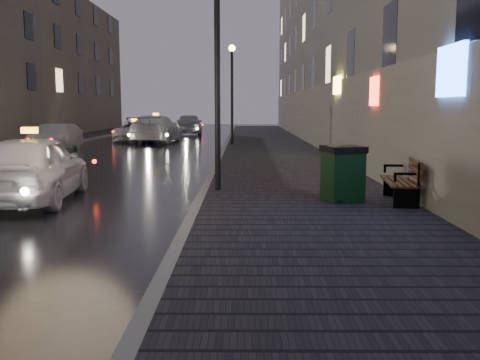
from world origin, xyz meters
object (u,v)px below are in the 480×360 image
(taxi_near, at_px, (31,168))
(taxi_mid, at_px, (156,129))
(lamp_near, at_px, (217,51))
(lamp_far, at_px, (232,82))
(bench, at_px, (404,180))
(car_left_mid, at_px, (55,138))
(car_far, at_px, (189,124))
(trash_bin, at_px, (343,173))
(taxi_far, at_px, (134,131))

(taxi_near, distance_m, taxi_mid, 20.50)
(lamp_near, height_order, lamp_far, same)
(bench, relative_size, car_left_mid, 0.47)
(taxi_mid, xyz_separation_m, car_far, (1.15, 8.41, -0.00))
(taxi_mid, bearing_deg, car_far, -92.90)
(bench, height_order, trash_bin, trash_bin)
(lamp_far, xyz_separation_m, trash_bin, (2.77, -17.55, -2.73))
(taxi_far, bearing_deg, taxi_mid, -42.38)
(lamp_near, height_order, car_left_mid, lamp_near)
(bench, distance_m, car_far, 30.63)
(trash_bin, xyz_separation_m, car_left_mid, (-11.42, 14.81, -0.09))
(taxi_near, height_order, car_far, car_far)
(lamp_far, height_order, trash_bin, lamp_far)
(lamp_near, bearing_deg, car_far, 97.24)
(lamp_near, distance_m, taxi_far, 22.21)
(taxi_mid, distance_m, car_far, 8.49)
(lamp_near, height_order, taxi_near, lamp_near)
(lamp_near, distance_m, lamp_far, 16.00)
(bench, height_order, taxi_near, taxi_near)
(taxi_near, xyz_separation_m, car_far, (0.66, 28.90, 0.04))
(lamp_near, height_order, taxi_far, lamp_near)
(car_left_mid, height_order, taxi_mid, taxi_mid)
(lamp_far, height_order, taxi_near, lamp_far)
(taxi_near, height_order, taxi_mid, taxi_mid)
(bench, xyz_separation_m, taxi_near, (-8.30, 0.76, 0.17))
(lamp_far, bearing_deg, bench, -77.01)
(taxi_mid, bearing_deg, trash_bin, 114.33)
(taxi_near, relative_size, taxi_far, 1.01)
(taxi_mid, relative_size, car_far, 1.18)
(lamp_far, height_order, car_far, lamp_far)
(lamp_far, relative_size, car_left_mid, 1.31)
(lamp_far, relative_size, taxi_far, 1.15)
(trash_bin, xyz_separation_m, taxi_near, (-7.00, 0.65, 0.03))
(taxi_mid, xyz_separation_m, taxi_far, (-1.64, 1.50, -0.19))
(lamp_near, relative_size, bench, 2.76)
(lamp_near, xyz_separation_m, car_left_mid, (-8.65, 13.26, -2.82))
(lamp_far, xyz_separation_m, car_left_mid, (-8.65, -2.74, -2.82))
(taxi_near, bearing_deg, car_left_mid, -77.95)
(lamp_near, bearing_deg, car_left_mid, 123.12)
(trash_bin, relative_size, taxi_near, 0.26)
(lamp_near, relative_size, car_left_mid, 1.31)
(car_left_mid, height_order, taxi_far, car_left_mid)
(lamp_near, bearing_deg, taxi_mid, 103.50)
(taxi_near, bearing_deg, taxi_far, -89.78)
(lamp_near, bearing_deg, bench, -22.12)
(lamp_near, relative_size, car_far, 1.09)
(lamp_near, bearing_deg, taxi_far, 106.76)
(taxi_near, height_order, taxi_far, taxi_near)
(car_left_mid, bearing_deg, taxi_mid, 60.28)
(taxi_near, bearing_deg, lamp_near, -173.28)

